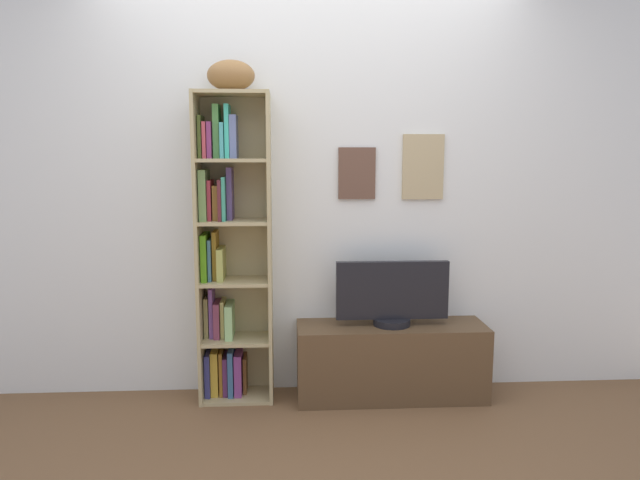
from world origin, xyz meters
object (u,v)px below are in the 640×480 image
television (392,294)px  tv_stand (391,361)px  football (231,76)px  bookshelf (228,256)px

television → tv_stand: bearing=-90.0°
football → tv_stand: size_ratio=0.24×
bookshelf → television: size_ratio=2.71×
football → tv_stand: bearing=-2.8°
bookshelf → football: football is taller
tv_stand → television: television is taller
football → television: football is taller
bookshelf → tv_stand: bearing=-4.4°
tv_stand → football: bearing=177.2°
tv_stand → television: bearing=90.0°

